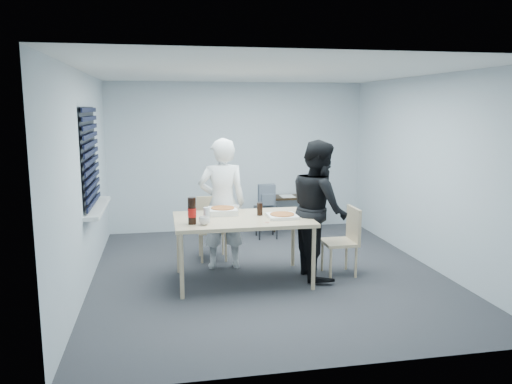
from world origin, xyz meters
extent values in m
plane|color=#323238|center=(0.00, 0.00, 0.00)|extent=(5.00, 5.00, 0.00)
plane|color=white|center=(0.00, 0.00, 2.60)|extent=(5.00, 5.00, 0.00)
plane|color=silver|center=(0.00, 2.50, 1.30)|extent=(4.50, 0.00, 4.50)
plane|color=silver|center=(0.00, -2.50, 1.30)|extent=(4.50, 0.00, 4.50)
plane|color=silver|center=(-2.25, 0.00, 1.30)|extent=(0.00, 5.00, 5.00)
plane|color=silver|center=(2.25, 0.00, 1.30)|extent=(0.00, 5.00, 5.00)
plane|color=black|center=(-2.23, 0.40, 1.55)|extent=(0.00, 1.30, 1.30)
cube|color=black|center=(-2.21, 0.40, 1.55)|extent=(0.04, 1.30, 1.25)
cube|color=silver|center=(-2.16, 0.40, 0.89)|extent=(0.18, 1.42, 0.05)
cube|color=#CCB38E|center=(-0.37, -0.24, 0.79)|extent=(1.68, 1.06, 0.04)
cylinder|color=#CCB38E|center=(-1.15, -0.71, 0.39)|extent=(0.05, 0.05, 0.77)
cylinder|color=#CCB38E|center=(-1.15, 0.24, 0.39)|extent=(0.05, 0.05, 0.77)
cylinder|color=#CCB38E|center=(0.41, -0.71, 0.39)|extent=(0.05, 0.05, 0.77)
cylinder|color=#CCB38E|center=(0.41, 0.24, 0.39)|extent=(0.05, 0.05, 0.77)
cube|color=#CCB38E|center=(-0.64, 0.75, 0.43)|extent=(0.42, 0.42, 0.04)
cube|color=#CCB38E|center=(-0.64, 0.94, 0.67)|extent=(0.42, 0.04, 0.44)
cylinder|color=#CCB38E|center=(-0.81, 0.58, 0.21)|extent=(0.03, 0.03, 0.41)
cylinder|color=#CCB38E|center=(-0.81, 0.92, 0.21)|extent=(0.03, 0.03, 0.41)
cylinder|color=#CCB38E|center=(-0.47, 0.58, 0.21)|extent=(0.03, 0.03, 0.41)
cylinder|color=#CCB38E|center=(-0.47, 0.92, 0.21)|extent=(0.03, 0.03, 0.41)
cube|color=#CCB38E|center=(0.91, -0.23, 0.43)|extent=(0.42, 0.42, 0.04)
cube|color=#CCB38E|center=(1.10, -0.23, 0.67)|extent=(0.04, 0.42, 0.44)
cylinder|color=#CCB38E|center=(0.74, -0.40, 0.21)|extent=(0.03, 0.03, 0.41)
cylinder|color=#CCB38E|center=(0.74, -0.06, 0.21)|extent=(0.03, 0.03, 0.41)
cylinder|color=#CCB38E|center=(1.08, -0.40, 0.21)|extent=(0.03, 0.03, 0.41)
cylinder|color=#CCB38E|center=(1.08, -0.06, 0.21)|extent=(0.03, 0.03, 0.41)
imported|color=white|center=(-0.55, 0.35, 0.89)|extent=(0.65, 0.42, 1.77)
imported|color=black|center=(0.63, -0.22, 0.89)|extent=(0.47, 0.86, 1.77)
cube|color=black|center=(1.00, 2.28, 0.59)|extent=(0.91, 0.40, 0.04)
cylinder|color=black|center=(0.59, 2.12, 0.28)|extent=(0.04, 0.04, 0.57)
cylinder|color=black|center=(0.59, 2.44, 0.28)|extent=(0.04, 0.04, 0.57)
cylinder|color=black|center=(1.41, 2.12, 0.28)|extent=(0.04, 0.04, 0.57)
cylinder|color=black|center=(1.41, 2.44, 0.28)|extent=(0.04, 0.04, 0.57)
cube|color=black|center=(0.37, 1.79, 0.50)|extent=(0.37, 0.37, 0.04)
cylinder|color=black|center=(0.23, 1.64, 0.24)|extent=(0.04, 0.04, 0.48)
cylinder|color=black|center=(0.23, 1.93, 0.24)|extent=(0.04, 0.04, 0.48)
cylinder|color=black|center=(0.52, 1.64, 0.24)|extent=(0.04, 0.04, 0.48)
cylinder|color=black|center=(0.52, 1.93, 0.24)|extent=(0.04, 0.04, 0.48)
cube|color=slate|center=(0.37, 1.79, 0.71)|extent=(0.28, 0.15, 0.39)
cube|color=slate|center=(0.37, 1.68, 0.67)|extent=(0.20, 0.06, 0.18)
cube|color=white|center=(-0.58, 0.02, 0.84)|extent=(0.35, 0.35, 0.04)
cube|color=white|center=(-0.58, 0.02, 0.87)|extent=(0.35, 0.35, 0.04)
cylinder|color=#CC7F38|center=(-0.58, 0.02, 0.90)|extent=(0.30, 0.30, 0.01)
cube|color=white|center=(0.12, -0.33, 0.84)|extent=(0.35, 0.35, 0.04)
cylinder|color=#CC7F38|center=(0.12, -0.33, 0.86)|extent=(0.30, 0.30, 0.01)
imported|color=white|center=(-0.87, -0.53, 0.87)|extent=(0.17, 0.17, 0.10)
imported|color=white|center=(-0.40, 0.09, 0.86)|extent=(0.10, 0.10, 0.09)
cylinder|color=black|center=(-0.13, -0.15, 0.90)|extent=(0.08, 0.08, 0.16)
cylinder|color=black|center=(-1.00, -0.47, 0.98)|extent=(0.10, 0.10, 0.32)
cylinder|color=red|center=(-1.00, -0.47, 0.96)|extent=(0.10, 0.10, 0.11)
cylinder|color=silver|center=(-0.83, -0.42, 0.91)|extent=(0.10, 0.10, 0.18)
torus|color=red|center=(-0.12, -0.56, 0.82)|extent=(0.05, 0.05, 0.00)
cube|color=white|center=(0.85, 2.26, 0.61)|extent=(0.24, 0.32, 0.01)
cube|color=black|center=(1.22, 2.33, 0.64)|extent=(0.17, 0.15, 0.06)
camera|label=1|loc=(-1.34, -6.20, 2.17)|focal=35.00mm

